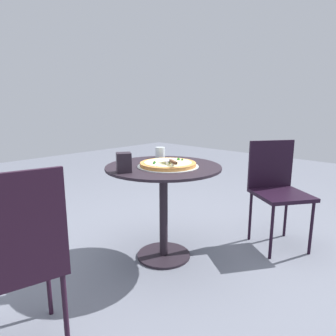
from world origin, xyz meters
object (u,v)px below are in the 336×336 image
object	(u,v)px
napkin_dispenser	(124,162)
patio_chair_near	(277,185)
patio_table	(164,189)
pizza_on_tray	(168,164)
patio_chair_far	(13,255)
drinking_cup	(160,153)
pizza_server	(171,161)

from	to	relation	value
napkin_dispenser	patio_chair_near	world-z (taller)	patio_chair_near
patio_table	pizza_on_tray	xyz separation A→B (m)	(-0.04, -0.01, 0.19)
pizza_on_tray	patio_chair_far	distance (m)	1.18
patio_table	pizza_on_tray	world-z (taller)	pizza_on_tray
drinking_cup	napkin_dispenser	distance (m)	0.57
patio_table	drinking_cup	world-z (taller)	drinking_cup
pizza_on_tray	drinking_cup	size ratio (longest dim) A/B	4.88
patio_table	drinking_cup	distance (m)	0.39
pizza_server	napkin_dispenser	bearing A→B (deg)	60.99
pizza_on_tray	patio_chair_far	xyz separation A→B (m)	(-0.16, 1.15, -0.21)
patio_chair_near	patio_table	bearing A→B (deg)	57.32
pizza_on_tray	patio_chair_near	size ratio (longest dim) A/B	0.51
napkin_dispenser	patio_table	bearing A→B (deg)	24.92
patio_table	napkin_dispenser	bearing A→B (deg)	81.89
patio_table	pizza_server	distance (m)	0.26
pizza_on_tray	pizza_server	size ratio (longest dim) A/B	2.13
pizza_server	drinking_cup	xyz separation A→B (m)	(0.35, -0.25, -0.01)
patio_chair_near	pizza_on_tray	bearing A→B (deg)	59.18
patio_chair_near	patio_chair_far	xyz separation A→B (m)	(0.32, 1.95, 0.02)
pizza_server	patio_chair_far	xyz separation A→B (m)	(-0.09, 1.10, -0.25)
pizza_on_tray	pizza_server	bearing A→B (deg)	145.15
patio_chair_near	drinking_cup	bearing A→B (deg)	38.39
pizza_server	patio_chair_near	distance (m)	0.98
napkin_dispenser	patio_chair_far	distance (m)	0.89
drinking_cup	napkin_dispenser	world-z (taller)	napkin_dispenser
pizza_on_tray	patio_chair_near	bearing A→B (deg)	-120.82
pizza_server	patio_chair_far	bearing A→B (deg)	94.55
drinking_cup	patio_chair_near	xyz separation A→B (m)	(-0.76, -0.60, -0.26)
drinking_cup	patio_chair_far	distance (m)	1.44
patio_chair_near	patio_chair_far	distance (m)	1.98
drinking_cup	patio_chair_near	world-z (taller)	patio_chair_near
patio_chair_near	napkin_dispenser	bearing A→B (deg)	63.55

